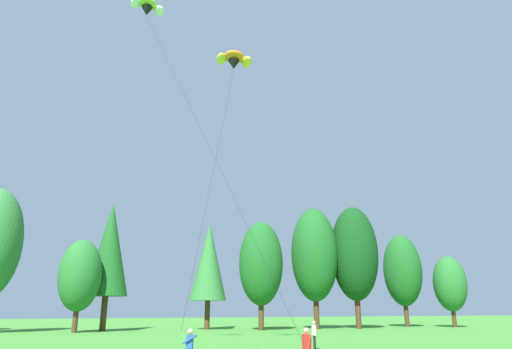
% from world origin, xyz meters
% --- Properties ---
extents(treeline_tree_e, '(4.35, 4.35, 9.45)m').
position_xyz_m(treeline_tree_e, '(-8.71, 53.10, 5.72)').
color(treeline_tree_e, '#472D19').
rests_on(treeline_tree_e, ground_plane).
extents(treeline_tree_f, '(4.72, 4.72, 14.16)m').
position_xyz_m(treeline_tree_f, '(-5.93, 55.50, 8.87)').
color(treeline_tree_f, '#472D19').
rests_on(treeline_tree_f, ground_plane).
extents(treeline_tree_g, '(4.37, 4.37, 12.60)m').
position_xyz_m(treeline_tree_g, '(5.73, 55.73, 7.89)').
color(treeline_tree_g, '#472D19').
rests_on(treeline_tree_g, ground_plane).
extents(treeline_tree_h, '(5.12, 5.12, 12.30)m').
position_xyz_m(treeline_tree_h, '(11.01, 51.59, 7.45)').
color(treeline_tree_h, '#472D19').
rests_on(treeline_tree_h, ground_plane).
extents(treeline_tree_i, '(5.74, 5.74, 14.60)m').
position_xyz_m(treeline_tree_i, '(18.38, 52.36, 8.84)').
color(treeline_tree_i, '#472D19').
rests_on(treeline_tree_i, ground_plane).
extents(treeline_tree_j, '(5.84, 5.84, 14.98)m').
position_xyz_m(treeline_tree_j, '(23.56, 51.44, 9.07)').
color(treeline_tree_j, '#472D19').
rests_on(treeline_tree_j, ground_plane).
extents(treeline_tree_k, '(5.08, 5.08, 12.15)m').
position_xyz_m(treeline_tree_k, '(32.50, 53.98, 7.36)').
color(treeline_tree_k, '#472D19').
rests_on(treeline_tree_k, ground_plane).
extents(treeline_tree_l, '(4.26, 4.26, 9.12)m').
position_xyz_m(treeline_tree_l, '(37.56, 50.93, 5.52)').
color(treeline_tree_l, '#472D19').
rests_on(treeline_tree_l, ground_plane).
extents(kite_flyer_near, '(0.68, 0.70, 1.69)m').
position_xyz_m(kite_flyer_near, '(-3.54, 19.39, 1.00)').
color(kite_flyer_near, gray).
rests_on(kite_flyer_near, ground_plane).
extents(kite_flyer_mid, '(0.25, 0.57, 1.69)m').
position_xyz_m(kite_flyer_mid, '(1.03, 18.65, 0.99)').
color(kite_flyer_mid, black).
rests_on(kite_flyer_mid, ground_plane).
extents(kite_flyer_far, '(0.47, 0.58, 1.69)m').
position_xyz_m(kite_flyer_far, '(5.76, 27.53, 0.99)').
color(kite_flyer_far, black).
rests_on(kite_flyer_far, ground_plane).
extents(parafoil_kite_high_orange, '(6.09, 10.17, 18.75)m').
position_xyz_m(parafoil_kite_high_orange, '(0.83, 29.07, 19.63)').
color(parafoil_kite_high_orange, orange).
extents(parafoil_kite_mid_lime_white, '(7.59, 10.89, 21.93)m').
position_xyz_m(parafoil_kite_mid_lime_white, '(-5.52, 28.93, 22.47)').
color(parafoil_kite_mid_lime_white, '#93D633').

